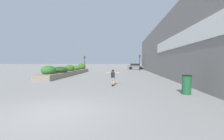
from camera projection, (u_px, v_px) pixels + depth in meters
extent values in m
plane|color=gray|center=(57.00, 112.00, 5.38)|extent=(300.00, 300.00, 0.00)
cube|color=gray|center=(161.00, 49.00, 20.46)|extent=(0.60, 39.56, 7.13)
cube|color=white|center=(188.00, 36.00, 10.89)|extent=(0.06, 20.28, 1.20)
cube|color=gray|center=(69.00, 73.00, 21.33)|extent=(1.85, 14.87, 0.57)
ellipsoid|color=#33702D|center=(49.00, 70.00, 15.67)|extent=(1.45, 1.67, 1.00)
ellipsoid|color=#234C1E|center=(60.00, 70.00, 18.16)|extent=(1.92, 2.11, 0.80)
ellipsoid|color=#3D6623|center=(70.00, 68.00, 21.20)|extent=(1.35, 1.40, 0.98)
ellipsoid|color=#33702D|center=(75.00, 68.00, 24.00)|extent=(1.71, 1.38, 0.76)
ellipsoid|color=#3D6623|center=(82.00, 67.00, 27.39)|extent=(1.47, 1.51, 1.14)
cube|color=black|center=(113.00, 85.00, 11.45)|extent=(0.24, 0.75, 0.01)
cylinder|color=beige|center=(112.00, 85.00, 11.71)|extent=(0.06, 0.06, 0.06)
cylinder|color=beige|center=(114.00, 85.00, 11.70)|extent=(0.06, 0.06, 0.06)
cylinder|color=beige|center=(112.00, 86.00, 11.19)|extent=(0.06, 0.06, 0.06)
cylinder|color=beige|center=(114.00, 86.00, 11.19)|extent=(0.06, 0.06, 0.06)
cylinder|color=tan|center=(112.00, 81.00, 11.43)|extent=(0.10, 0.10, 0.52)
cylinder|color=tan|center=(114.00, 81.00, 11.43)|extent=(0.10, 0.10, 0.52)
cube|color=slate|center=(113.00, 79.00, 11.42)|extent=(0.20, 0.16, 0.19)
cube|color=black|center=(113.00, 75.00, 11.41)|extent=(0.30, 0.16, 0.41)
cylinder|color=tan|center=(108.00, 73.00, 11.41)|extent=(0.39, 0.09, 0.07)
cylinder|color=tan|center=(117.00, 73.00, 11.39)|extent=(0.39, 0.09, 0.07)
sphere|color=tan|center=(113.00, 71.00, 11.39)|extent=(0.17, 0.17, 0.17)
sphere|color=black|center=(113.00, 71.00, 11.39)|extent=(0.20, 0.20, 0.20)
cylinder|color=#1E5B33|center=(187.00, 85.00, 8.34)|extent=(0.48, 0.48, 1.03)
cylinder|color=black|center=(187.00, 75.00, 8.32)|extent=(0.51, 0.51, 0.05)
cube|color=navy|center=(177.00, 67.00, 36.33)|extent=(4.21, 1.75, 0.71)
cube|color=black|center=(176.00, 64.00, 36.32)|extent=(2.32, 1.54, 0.45)
cylinder|color=black|center=(181.00, 68.00, 37.07)|extent=(0.65, 0.22, 0.65)
cylinder|color=black|center=(184.00, 68.00, 35.41)|extent=(0.65, 0.22, 0.65)
cylinder|color=black|center=(170.00, 68.00, 37.29)|extent=(0.65, 0.22, 0.65)
cylinder|color=black|center=(172.00, 68.00, 35.63)|extent=(0.65, 0.22, 0.65)
cube|color=slate|center=(135.00, 67.00, 38.10)|extent=(4.07, 1.72, 0.63)
cube|color=black|center=(135.00, 65.00, 38.08)|extent=(2.24, 1.51, 0.48)
cylinder|color=black|center=(140.00, 68.00, 38.82)|extent=(0.69, 0.22, 0.69)
cylinder|color=black|center=(141.00, 68.00, 37.20)|extent=(0.69, 0.22, 0.69)
cylinder|color=black|center=(130.00, 68.00, 39.03)|extent=(0.69, 0.22, 0.69)
cylinder|color=black|center=(131.00, 68.00, 37.41)|extent=(0.69, 0.22, 0.69)
cylinder|color=black|center=(85.00, 64.00, 32.54)|extent=(0.11, 0.11, 2.69)
cube|color=black|center=(85.00, 57.00, 32.46)|extent=(0.28, 0.20, 0.45)
sphere|color=#2D2823|center=(84.00, 56.00, 32.33)|extent=(0.15, 0.15, 0.15)
sphere|color=orange|center=(84.00, 57.00, 32.34)|extent=(0.15, 0.15, 0.15)
sphere|color=#2D2823|center=(84.00, 58.00, 32.34)|extent=(0.15, 0.15, 0.15)
cylinder|color=black|center=(140.00, 64.00, 31.22)|extent=(0.11, 0.11, 2.90)
cube|color=black|center=(140.00, 56.00, 31.14)|extent=(0.28, 0.20, 0.45)
sphere|color=#2D2823|center=(140.00, 55.00, 31.01)|extent=(0.15, 0.15, 0.15)
sphere|color=orange|center=(140.00, 56.00, 31.02)|extent=(0.15, 0.15, 0.15)
sphere|color=#2D2823|center=(140.00, 57.00, 31.02)|extent=(0.15, 0.15, 0.15)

